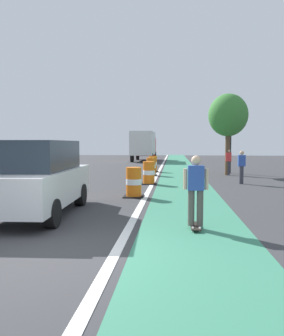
# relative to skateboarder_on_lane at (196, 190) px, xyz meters

# --- Properties ---
(ground_plane) EXTENTS (100.00, 100.00, 0.00)m
(ground_plane) POSITION_rel_skateboarder_on_lane_xyz_m (-2.43, -2.11, -0.91)
(ground_plane) COLOR #38383A
(bike_lane_strip) EXTENTS (2.50, 80.00, 0.01)m
(bike_lane_strip) POSITION_rel_skateboarder_on_lane_xyz_m (-0.03, 9.89, -0.91)
(bike_lane_strip) COLOR #387F60
(bike_lane_strip) RESTS_ON ground
(lane_divider_stripe) EXTENTS (0.20, 80.00, 0.01)m
(lane_divider_stripe) POSITION_rel_skateboarder_on_lane_xyz_m (-1.53, 9.89, -0.91)
(lane_divider_stripe) COLOR silver
(lane_divider_stripe) RESTS_ON ground
(skateboarder_on_lane) EXTENTS (0.57, 0.80, 1.69)m
(skateboarder_on_lane) POSITION_rel_skateboarder_on_lane_xyz_m (0.00, 0.00, 0.00)
(skateboarder_on_lane) COLOR black
(skateboarder_on_lane) RESTS_ON ground
(parked_suv_nearest) EXTENTS (2.07, 4.68, 2.04)m
(parked_suv_nearest) POSITION_rel_skateboarder_on_lane_xyz_m (-4.21, 1.17, 0.12)
(parked_suv_nearest) COLOR silver
(parked_suv_nearest) RESTS_ON ground
(traffic_barrel_front) EXTENTS (0.73, 0.73, 1.09)m
(traffic_barrel_front) POSITION_rel_skateboarder_on_lane_xyz_m (-1.96, 4.42, -0.38)
(traffic_barrel_front) COLOR orange
(traffic_barrel_front) RESTS_ON ground
(traffic_barrel_mid) EXTENTS (0.73, 0.73, 1.09)m
(traffic_barrel_mid) POSITION_rel_skateboarder_on_lane_xyz_m (-1.70, 8.36, -0.38)
(traffic_barrel_mid) COLOR orange
(traffic_barrel_mid) RESTS_ON ground
(traffic_barrel_back) EXTENTS (0.73, 0.73, 1.09)m
(traffic_barrel_back) POSITION_rel_skateboarder_on_lane_xyz_m (-1.88, 12.69, -0.38)
(traffic_barrel_back) COLOR orange
(traffic_barrel_back) RESTS_ON ground
(traffic_barrel_far) EXTENTS (0.73, 0.73, 1.09)m
(traffic_barrel_far) POSITION_rel_skateboarder_on_lane_xyz_m (-1.94, 15.40, -0.38)
(traffic_barrel_far) COLOR orange
(traffic_barrel_far) RESTS_ON ground
(delivery_truck_down_block) EXTENTS (2.42, 7.62, 3.23)m
(delivery_truck_down_block) POSITION_rel_skateboarder_on_lane_xyz_m (-3.82, 29.57, 0.94)
(delivery_truck_down_block) COLOR silver
(delivery_truck_down_block) RESTS_ON ground
(traffic_light_corner) EXTENTS (0.41, 0.32, 5.10)m
(traffic_light_corner) POSITION_rel_skateboarder_on_lane_xyz_m (3.18, 14.68, 2.59)
(traffic_light_corner) COLOR #2D2D2D
(traffic_light_corner) RESTS_ON ground
(pedestrian_crossing) EXTENTS (0.34, 0.20, 1.61)m
(pedestrian_crossing) POSITION_rel_skateboarder_on_lane_xyz_m (2.78, 8.90, -0.05)
(pedestrian_crossing) COLOR #33333D
(pedestrian_crossing) RESTS_ON ground
(pedestrian_waiting) EXTENTS (0.34, 0.20, 1.61)m
(pedestrian_waiting) POSITION_rel_skateboarder_on_lane_xyz_m (2.86, 13.39, -0.05)
(pedestrian_waiting) COLOR #33333D
(pedestrian_waiting) RESTS_ON ground
(street_tree_sidewalk) EXTENTS (2.40, 2.40, 5.00)m
(street_tree_sidewalk) POSITION_rel_skateboarder_on_lane_xyz_m (2.80, 13.44, 2.76)
(street_tree_sidewalk) COLOR brown
(street_tree_sidewalk) RESTS_ON ground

